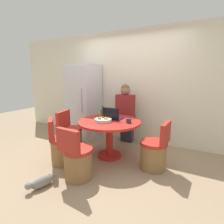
# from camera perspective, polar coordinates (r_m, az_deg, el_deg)

# --- Properties ---
(ground_plane) EXTENTS (12.00, 12.00, 0.00)m
(ground_plane) POSITION_cam_1_polar(r_m,az_deg,el_deg) (3.36, -3.10, -15.97)
(ground_plane) COLOR #9E8466
(wall_back) EXTENTS (7.00, 0.06, 2.60)m
(wall_back) POSITION_cam_1_polar(r_m,az_deg,el_deg) (4.25, 6.58, 8.15)
(wall_back) COLOR silver
(wall_back) RESTS_ON ground_plane
(refrigerator) EXTENTS (0.68, 0.71, 1.83)m
(refrigerator) POSITION_cam_1_polar(r_m,az_deg,el_deg) (4.49, -9.13, 3.32)
(refrigerator) COLOR silver
(refrigerator) RESTS_ON ground_plane
(dining_table) EXTENTS (1.19, 1.19, 0.73)m
(dining_table) POSITION_cam_1_polar(r_m,az_deg,el_deg) (3.35, -0.80, -5.52)
(dining_table) COLOR #B2261E
(dining_table) RESTS_ON ground_plane
(chair_near_left_corner) EXTENTS (0.53, 0.53, 0.83)m
(chair_near_left_corner) POSITION_cam_1_polar(r_m,az_deg,el_deg) (3.33, -15.94, -11.22)
(chair_near_left_corner) COLOR olive
(chair_near_left_corner) RESTS_ON ground_plane
(chair_left_side) EXTENTS (0.47, 0.46, 0.83)m
(chair_left_side) POSITION_cam_1_polar(r_m,az_deg,el_deg) (3.84, -13.33, -7.94)
(chair_left_side) COLOR olive
(chair_left_side) RESTS_ON ground_plane
(chair_near_camera) EXTENTS (0.46, 0.46, 0.83)m
(chair_near_camera) POSITION_cam_1_polar(r_m,az_deg,el_deg) (2.82, -11.27, -15.39)
(chair_near_camera) COLOR olive
(chair_near_camera) RESTS_ON ground_plane
(chair_right_side) EXTENTS (0.46, 0.46, 0.83)m
(chair_right_side) POSITION_cam_1_polar(r_m,az_deg,el_deg) (3.11, 13.65, -12.80)
(chair_right_side) COLOR olive
(chair_right_side) RESTS_ON ground_plane
(person_seated) EXTENTS (0.40, 0.37, 1.38)m
(person_seated) POSITION_cam_1_polar(r_m,az_deg,el_deg) (4.03, 4.54, 0.39)
(person_seated) COLOR #2D2D38
(person_seated) RESTS_ON ground_plane
(laptop) EXTENTS (0.35, 0.25, 0.24)m
(laptop) POSITION_cam_1_polar(r_m,az_deg,el_deg) (3.41, 0.16, -1.56)
(laptop) COLOR #141947
(laptop) RESTS_ON dining_table
(fruit_bowl) EXTENTS (0.32, 0.32, 0.09)m
(fruit_bowl) POSITION_cam_1_polar(r_m,az_deg,el_deg) (3.24, -2.93, -2.62)
(fruit_bowl) COLOR beige
(fruit_bowl) RESTS_ON dining_table
(coffee_cup) EXTENTS (0.09, 0.09, 0.08)m
(coffee_cup) POSITION_cam_1_polar(r_m,az_deg,el_deg) (3.16, 5.46, -2.81)
(coffee_cup) COLOR #383333
(coffee_cup) RESTS_ON dining_table
(bottle) EXTENTS (0.08, 0.08, 0.24)m
(bottle) POSITION_cam_1_polar(r_m,az_deg,el_deg) (3.55, -3.07, -0.31)
(bottle) COLOR #23602D
(bottle) RESTS_ON dining_table
(cat) EXTENTS (0.22, 0.47, 0.16)m
(cat) POSITION_cam_1_polar(r_m,az_deg,el_deg) (2.86, -22.07, -20.37)
(cat) COLOR gray
(cat) RESTS_ON ground_plane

